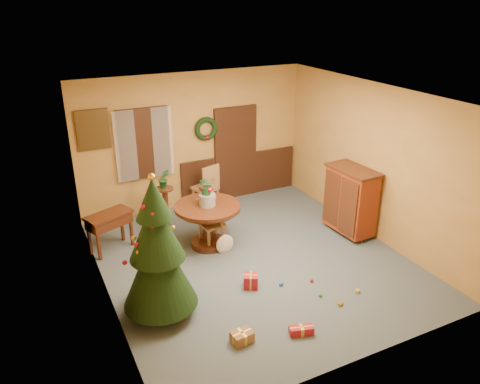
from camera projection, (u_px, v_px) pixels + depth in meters
room_envelope at (204, 155)px, 10.13m from camera, size 5.50×5.50×5.50m
dining_table at (208, 218)px, 8.51m from camera, size 1.21×1.21×0.83m
urn at (207, 200)px, 8.37m from camera, size 0.29×0.29×0.22m
centerpiece_plant at (207, 185)px, 8.26m from camera, size 0.32×0.28×0.35m
chair_near at (210, 220)px, 8.63m from camera, size 0.44×0.44×0.91m
chair_far at (207, 186)px, 9.98m from camera, size 0.56×0.56×1.04m
guitar at (225, 233)px, 8.36m from camera, size 0.35×0.52×0.78m
plant_stand at (166, 204)px, 9.10m from camera, size 0.35×0.35×0.90m
stand_plant at (164, 178)px, 8.89m from camera, size 0.23×0.20×0.39m
christmas_tree at (157, 251)px, 6.47m from camera, size 1.07×1.07×2.21m
writing_desk at (109, 223)px, 8.38m from camera, size 0.91×0.69×0.73m
sideboard at (351, 199)px, 8.93m from camera, size 0.61×1.07×1.34m
gift_a at (242, 337)px, 6.30m from camera, size 0.30×0.23×0.15m
gift_b at (251, 281)px, 7.46m from camera, size 0.30×0.30×0.22m
gift_c at (137, 297)px, 7.12m from camera, size 0.33×0.34×0.16m
gift_d at (301, 330)px, 6.45m from camera, size 0.36×0.23×0.12m
toy_a at (281, 284)px, 7.53m from camera, size 0.09×0.09×0.05m
toy_b at (320, 295)px, 7.25m from camera, size 0.06×0.06×0.06m
toy_c at (358, 291)px, 7.35m from camera, size 0.09×0.09×0.05m
toy_d at (312, 281)px, 7.61m from camera, size 0.06×0.06×0.06m
toy_e at (340, 304)px, 7.05m from camera, size 0.09×0.07×0.05m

